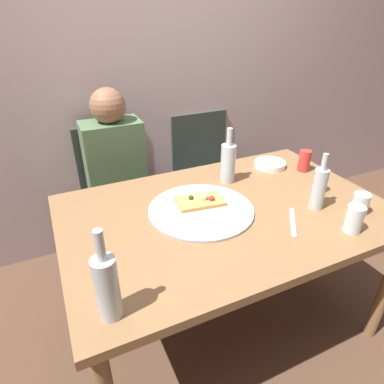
{
  "coord_description": "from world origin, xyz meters",
  "views": [
    {
      "loc": [
        -0.7,
        -1.11,
        1.56
      ],
      "look_at": [
        -0.11,
        0.14,
        0.79
      ],
      "focal_mm": 30.72,
      "sensor_mm": 36.0,
      "label": 1
    }
  ],
  "objects_px": {
    "beer_bottle": "(319,188)",
    "wine_bottle": "(228,162)",
    "wine_glass": "(319,182)",
    "soda_can": "(304,161)",
    "chair_left": "(116,185)",
    "chair_right": "(205,167)",
    "dining_table": "(226,223)",
    "pizza_slice_last": "(201,201)",
    "tumbler_far": "(360,203)",
    "pizza_tray": "(201,210)",
    "water_bottle": "(107,286)",
    "guest_in_sweater": "(119,177)",
    "plate_stack": "(270,164)",
    "tumbler_near": "(354,219)",
    "table_knife": "(293,222)"
  },
  "relations": [
    {
      "from": "tumbler_far",
      "to": "water_bottle",
      "type": "bearing_deg",
      "value": -175.14
    },
    {
      "from": "plate_stack",
      "to": "guest_in_sweater",
      "type": "height_order",
      "value": "guest_in_sweater"
    },
    {
      "from": "wine_glass",
      "to": "soda_can",
      "type": "distance_m",
      "value": 0.25
    },
    {
      "from": "chair_right",
      "to": "water_bottle",
      "type": "bearing_deg",
      "value": 52.54
    },
    {
      "from": "chair_right",
      "to": "plate_stack",
      "type": "bearing_deg",
      "value": 102.9
    },
    {
      "from": "plate_stack",
      "to": "table_knife",
      "type": "distance_m",
      "value": 0.59
    },
    {
      "from": "pizza_slice_last",
      "to": "guest_in_sweater",
      "type": "distance_m",
      "value": 0.7
    },
    {
      "from": "chair_left",
      "to": "guest_in_sweater",
      "type": "height_order",
      "value": "guest_in_sweater"
    },
    {
      "from": "wine_bottle",
      "to": "dining_table",
      "type": "bearing_deg",
      "value": -120.13
    },
    {
      "from": "table_knife",
      "to": "chair_right",
      "type": "relative_size",
      "value": 0.24
    },
    {
      "from": "pizza_tray",
      "to": "water_bottle",
      "type": "relative_size",
      "value": 1.55
    },
    {
      "from": "dining_table",
      "to": "tumbler_far",
      "type": "height_order",
      "value": "tumbler_far"
    },
    {
      "from": "plate_stack",
      "to": "wine_bottle",
      "type": "bearing_deg",
      "value": -170.1
    },
    {
      "from": "tumbler_far",
      "to": "guest_in_sweater",
      "type": "distance_m",
      "value": 1.35
    },
    {
      "from": "pizza_slice_last",
      "to": "beer_bottle",
      "type": "distance_m",
      "value": 0.55
    },
    {
      "from": "water_bottle",
      "to": "chair_right",
      "type": "bearing_deg",
      "value": 52.54
    },
    {
      "from": "plate_stack",
      "to": "chair_right",
      "type": "distance_m",
      "value": 0.64
    },
    {
      "from": "dining_table",
      "to": "tumbler_near",
      "type": "height_order",
      "value": "tumbler_near"
    },
    {
      "from": "pizza_tray",
      "to": "plate_stack",
      "type": "bearing_deg",
      "value": 24.58
    },
    {
      "from": "pizza_slice_last",
      "to": "chair_right",
      "type": "bearing_deg",
      "value": 61.49
    },
    {
      "from": "chair_left",
      "to": "water_bottle",
      "type": "bearing_deg",
      "value": 77.11
    },
    {
      "from": "wine_bottle",
      "to": "chair_right",
      "type": "height_order",
      "value": "wine_bottle"
    },
    {
      "from": "pizza_tray",
      "to": "chair_left",
      "type": "xyz_separation_m",
      "value": [
        -0.22,
        0.85,
        -0.23
      ]
    },
    {
      "from": "pizza_slice_last",
      "to": "tumbler_far",
      "type": "bearing_deg",
      "value": -29.98
    },
    {
      "from": "tumbler_far",
      "to": "plate_stack",
      "type": "height_order",
      "value": "tumbler_far"
    },
    {
      "from": "guest_in_sweater",
      "to": "chair_right",
      "type": "bearing_deg",
      "value": -167.43
    },
    {
      "from": "beer_bottle",
      "to": "tumbler_far",
      "type": "distance_m",
      "value": 0.2
    },
    {
      "from": "pizza_slice_last",
      "to": "guest_in_sweater",
      "type": "relative_size",
      "value": 0.2
    },
    {
      "from": "wine_bottle",
      "to": "soda_can",
      "type": "bearing_deg",
      "value": -8.23
    },
    {
      "from": "beer_bottle",
      "to": "tumbler_far",
      "type": "relative_size",
      "value": 2.83
    },
    {
      "from": "pizza_tray",
      "to": "beer_bottle",
      "type": "bearing_deg",
      "value": -21.58
    },
    {
      "from": "chair_right",
      "to": "soda_can",
      "type": "bearing_deg",
      "value": 111.3
    },
    {
      "from": "beer_bottle",
      "to": "chair_left",
      "type": "xyz_separation_m",
      "value": [
        -0.73,
        1.05,
        -0.33
      ]
    },
    {
      "from": "water_bottle",
      "to": "pizza_slice_last",
      "type": "bearing_deg",
      "value": 40.96
    },
    {
      "from": "water_bottle",
      "to": "tumbler_far",
      "type": "height_order",
      "value": "water_bottle"
    },
    {
      "from": "wine_bottle",
      "to": "water_bottle",
      "type": "height_order",
      "value": "water_bottle"
    },
    {
      "from": "water_bottle",
      "to": "table_knife",
      "type": "relative_size",
      "value": 1.44
    },
    {
      "from": "pizza_slice_last",
      "to": "tumbler_near",
      "type": "bearing_deg",
      "value": -43.15
    },
    {
      "from": "wine_bottle",
      "to": "wine_glass",
      "type": "xyz_separation_m",
      "value": [
        0.36,
        -0.3,
        -0.06
      ]
    },
    {
      "from": "water_bottle",
      "to": "table_knife",
      "type": "height_order",
      "value": "water_bottle"
    },
    {
      "from": "pizza_slice_last",
      "to": "table_knife",
      "type": "height_order",
      "value": "pizza_slice_last"
    },
    {
      "from": "pizza_tray",
      "to": "wine_glass",
      "type": "xyz_separation_m",
      "value": [
        0.62,
        -0.09,
        0.05
      ]
    },
    {
      "from": "chair_left",
      "to": "guest_in_sweater",
      "type": "xyz_separation_m",
      "value": [
        -0.0,
        -0.15,
        0.13
      ]
    },
    {
      "from": "wine_bottle",
      "to": "beer_bottle",
      "type": "relative_size",
      "value": 1.09
    },
    {
      "from": "beer_bottle",
      "to": "wine_bottle",
      "type": "bearing_deg",
      "value": 120.32
    },
    {
      "from": "dining_table",
      "to": "wine_bottle",
      "type": "distance_m",
      "value": 0.35
    },
    {
      "from": "chair_left",
      "to": "chair_right",
      "type": "distance_m",
      "value": 0.68
    },
    {
      "from": "pizza_tray",
      "to": "tumbler_near",
      "type": "xyz_separation_m",
      "value": [
        0.51,
        -0.41,
        0.05
      ]
    },
    {
      "from": "tumbler_near",
      "to": "wine_bottle",
      "type": "bearing_deg",
      "value": 111.52
    },
    {
      "from": "tumbler_far",
      "to": "plate_stack",
      "type": "distance_m",
      "value": 0.59
    }
  ]
}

